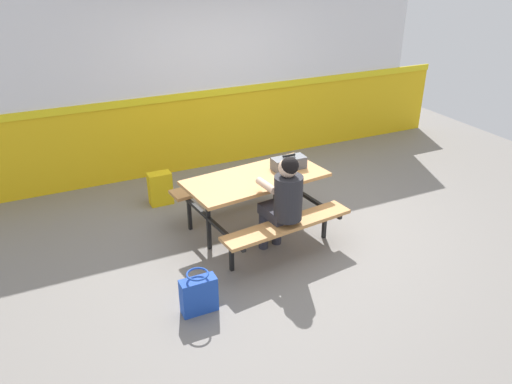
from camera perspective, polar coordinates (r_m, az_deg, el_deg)
name	(u,v)px	position (r m, az deg, el deg)	size (l,w,h in m)	color
ground_plane	(287,226)	(6.18, 3.54, -3.91)	(10.00, 10.00, 0.02)	gray
accent_backdrop	(217,85)	(7.59, -4.41, 12.12)	(8.00, 0.14, 2.60)	yellow
picnic_table_main	(256,190)	(5.74, 0.00, 0.19)	(1.70, 1.72, 0.74)	tan
student_nearer	(284,199)	(5.26, 3.18, -0.76)	(0.39, 0.54, 1.21)	#2D2D38
toolbox_grey	(289,163)	(5.87, 3.75, 3.33)	(0.40, 0.18, 0.18)	#595B60
backpack_dark	(160,189)	(6.71, -10.87, 0.39)	(0.30, 0.22, 0.44)	yellow
tote_bag_bright	(199,294)	(4.76, -6.54, -11.52)	(0.34, 0.21, 0.43)	#1E47B2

